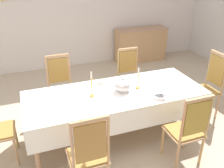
# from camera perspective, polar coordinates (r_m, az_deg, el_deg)

# --- Properties ---
(ground) EXTENTS (7.49, 6.31, 0.04)m
(ground) POSITION_cam_1_polar(r_m,az_deg,el_deg) (4.09, 0.72, -11.52)
(ground) COLOR #B7A78C
(back_wall) EXTENTS (7.49, 0.08, 3.15)m
(back_wall) POSITION_cam_1_polar(r_m,az_deg,el_deg) (6.38, -10.06, 17.73)
(back_wall) COLOR silver
(back_wall) RESTS_ON ground
(dining_table) EXTENTS (2.67, 1.03, 0.76)m
(dining_table) POSITION_cam_1_polar(r_m,az_deg,el_deg) (3.69, 0.84, -2.94)
(dining_table) COLOR tan
(dining_table) RESTS_ON ground
(tablecloth) EXTENTS (2.69, 1.05, 0.36)m
(tablecloth) POSITION_cam_1_polar(r_m,az_deg,el_deg) (3.69, 0.84, -3.16)
(tablecloth) COLOR white
(tablecloth) RESTS_ON dining_table
(chair_south_a) EXTENTS (0.44, 0.42, 1.11)m
(chair_south_a) POSITION_cam_1_polar(r_m,az_deg,el_deg) (2.87, -5.50, -15.84)
(chair_south_a) COLOR tan
(chair_south_a) RESTS_ON ground
(chair_north_a) EXTENTS (0.44, 0.42, 1.09)m
(chair_north_a) POSITION_cam_1_polar(r_m,az_deg,el_deg) (4.39, -11.88, -0.35)
(chair_north_a) COLOR tan
(chair_north_a) RESTS_ON ground
(chair_south_b) EXTENTS (0.44, 0.42, 1.09)m
(chair_south_b) POSITION_cam_1_polar(r_m,az_deg,el_deg) (3.37, 17.22, -9.98)
(chair_south_b) COLOR tan
(chair_south_b) RESTS_ON ground
(chair_north_b) EXTENTS (0.44, 0.42, 1.06)m
(chair_north_b) POSITION_cam_1_polar(r_m,az_deg,el_deg) (4.73, 4.18, 2.06)
(chair_north_b) COLOR tan
(chair_north_b) RESTS_ON ground
(chair_head_east) EXTENTS (0.42, 0.44, 1.15)m
(chair_head_east) POSITION_cam_1_polar(r_m,az_deg,el_deg) (4.59, 21.57, -0.19)
(chair_head_east) COLOR tan
(chair_head_east) RESTS_ON ground
(soup_tureen) EXTENTS (0.25, 0.25, 0.20)m
(soup_tureen) POSITION_cam_1_polar(r_m,az_deg,el_deg) (3.64, 2.54, -0.26)
(soup_tureen) COLOR silver
(soup_tureen) RESTS_ON tablecloth
(candlestick_west) EXTENTS (0.07, 0.07, 0.39)m
(candlestick_west) POSITION_cam_1_polar(r_m,az_deg,el_deg) (3.48, -4.74, -0.61)
(candlestick_west) COLOR gold
(candlestick_west) RESTS_ON tablecloth
(candlestick_east) EXTENTS (0.07, 0.07, 0.34)m
(candlestick_east) POSITION_cam_1_polar(r_m,az_deg,el_deg) (3.72, 6.11, 0.86)
(candlestick_east) COLOR gold
(candlestick_east) RESTS_ON tablecloth
(bowl_near_left) EXTENTS (0.19, 0.19, 0.04)m
(bowl_near_left) POSITION_cam_1_polar(r_m,az_deg,el_deg) (3.55, 11.10, -2.91)
(bowl_near_left) COLOR silver
(bowl_near_left) RESTS_ON tablecloth
(bowl_near_right) EXTENTS (0.17, 0.17, 0.04)m
(bowl_near_right) POSITION_cam_1_polar(r_m,az_deg,el_deg) (3.92, -1.83, 0.50)
(bowl_near_right) COLOR silver
(bowl_near_right) RESTS_ON tablecloth
(spoon_primary) EXTENTS (0.05, 0.18, 0.01)m
(spoon_primary) POSITION_cam_1_polar(r_m,az_deg,el_deg) (3.64, 12.46, -2.61)
(spoon_primary) COLOR gold
(spoon_primary) RESTS_ON tablecloth
(spoon_secondary) EXTENTS (0.04, 0.18, 0.01)m
(spoon_secondary) POSITION_cam_1_polar(r_m,az_deg,el_deg) (3.92, -3.57, 0.18)
(spoon_secondary) COLOR gold
(spoon_secondary) RESTS_ON tablecloth
(sideboard) EXTENTS (1.44, 0.48, 0.90)m
(sideboard) POSITION_cam_1_polar(r_m,az_deg,el_deg) (6.93, 6.68, 9.09)
(sideboard) COLOR tan
(sideboard) RESTS_ON ground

